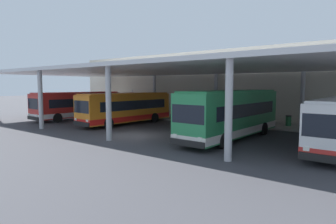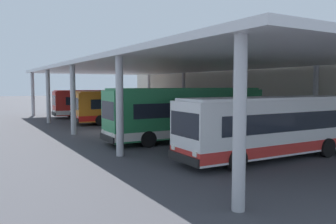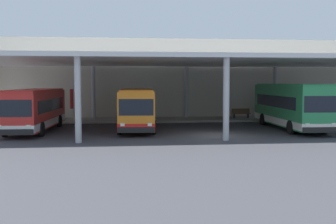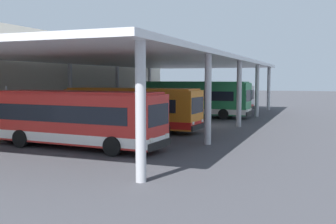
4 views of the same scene
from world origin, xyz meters
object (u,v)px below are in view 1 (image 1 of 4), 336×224
at_px(bus_middle_bay, 232,114).
at_px(banner_sign, 133,100).
at_px(bus_nearest_bay, 78,105).
at_px(bus_second_bay, 126,108).
at_px(trash_bin, 288,121).
at_px(bench_waiting, 254,118).

distance_m(bus_middle_bay, banner_sign, 19.10).
xyz_separation_m(bus_nearest_bay, banner_sign, (2.19, 6.85, 0.32)).
relative_size(bus_nearest_bay, bus_second_bay, 1.00).
distance_m(bus_second_bay, banner_sign, 8.55).
distance_m(bus_nearest_bay, trash_bin, 22.92).
bearing_deg(trash_bin, bus_second_bay, -152.08).
bearing_deg(bus_second_bay, bench_waiting, 35.11).
distance_m(bus_nearest_bay, bus_second_bay, 7.73).
bearing_deg(bus_second_bay, trash_bin, 27.92).
height_order(bus_nearest_bay, bus_middle_bay, bus_middle_bay).
bearing_deg(banner_sign, bus_second_bay, -49.66).
relative_size(bus_nearest_bay, trash_bin, 10.88).
bearing_deg(trash_bin, bus_middle_bay, -102.27).
xyz_separation_m(bus_second_bay, trash_bin, (13.85, 7.34, -0.98)).
bearing_deg(bus_nearest_bay, bus_second_bay, 2.54).
bearing_deg(bench_waiting, bus_second_bay, -144.89).
xyz_separation_m(bus_second_bay, bench_waiting, (10.51, 7.39, -0.99)).
bearing_deg(banner_sign, bus_nearest_bay, -107.76).
height_order(bus_nearest_bay, trash_bin, bus_nearest_bay).
height_order(bus_nearest_bay, banner_sign, banner_sign).
bearing_deg(bench_waiting, banner_sign, -176.87).
bearing_deg(trash_bin, banner_sign, -177.55).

